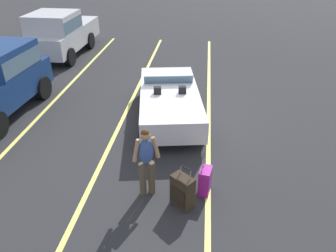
% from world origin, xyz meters
% --- Properties ---
extents(ground_plane, '(80.00, 80.00, 0.00)m').
position_xyz_m(ground_plane, '(0.00, 0.00, 0.00)').
color(ground_plane, '#28282B').
extents(lot_line_near, '(18.00, 0.12, 0.01)m').
position_xyz_m(lot_line_near, '(0.00, -1.24, 0.00)').
color(lot_line_near, '#EAE066').
rests_on(lot_line_near, ground_plane).
extents(lot_line_mid, '(18.00, 0.12, 0.01)m').
position_xyz_m(lot_line_mid, '(0.00, 1.46, 0.00)').
color(lot_line_mid, '#EAE066').
rests_on(lot_line_mid, ground_plane).
extents(lot_line_far, '(18.00, 0.12, 0.01)m').
position_xyz_m(lot_line_far, '(0.00, 4.16, 0.00)').
color(lot_line_far, '#EAE066').
rests_on(lot_line_far, ground_plane).
extents(convertible_car, '(4.37, 2.41, 1.24)m').
position_xyz_m(convertible_car, '(0.21, 0.03, 0.59)').
color(convertible_car, silver).
rests_on(convertible_car, ground_plane).
extents(suitcase_large_black, '(0.52, 0.55, 0.95)m').
position_xyz_m(suitcase_large_black, '(-3.82, -0.68, 0.37)').
color(suitcase_large_black, '#2D2319').
rests_on(suitcase_large_black, ground_plane).
extents(suitcase_medium_bright, '(0.44, 0.31, 0.99)m').
position_xyz_m(suitcase_medium_bright, '(-3.35, -1.15, 0.31)').
color(suitcase_medium_bright, '#991E8C').
rests_on(suitcase_medium_bright, ground_plane).
extents(traveler_person, '(0.33, 0.59, 1.65)m').
position_xyz_m(traveler_person, '(-3.53, 0.11, 0.93)').
color(traveler_person, '#4C3F2D').
rests_on(traveler_person, ground_plane).
extents(parked_pickup_truck_far, '(5.03, 2.13, 2.10)m').
position_xyz_m(parked_pickup_truck_far, '(5.66, 5.80, 1.11)').
color(parked_pickup_truck_far, '#B2B2B7').
rests_on(parked_pickup_truck_far, ground_plane).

